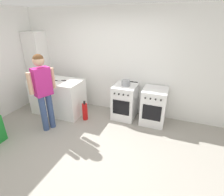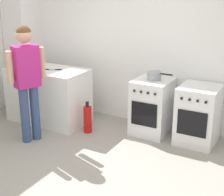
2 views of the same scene
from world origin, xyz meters
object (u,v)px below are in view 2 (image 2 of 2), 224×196
Objects in this scene: knife_utility at (28,67)px; larder_cabinet at (23,52)px; knife_paring at (56,70)px; pot at (154,76)px; fire_extinguisher at (88,119)px; knife_carving at (51,70)px; oven_right at (198,115)px; person at (27,74)px; oven_left at (152,107)px; knife_chef at (33,69)px.

larder_cabinet is at bearing 137.70° from knife_utility.
pot is at bearing 13.57° from knife_paring.
knife_paring reaches higher than fire_extinguisher.
knife_carving is 1.19m from larder_cabinet.
pot is 1.22m from fire_extinguisher.
oven_right reaches higher than fire_extinguisher.
knife_utility is 0.12× the size of larder_cabinet.
larder_cabinet is (-1.07, 0.52, 0.10)m from knife_carving.
person is 0.84× the size of larder_cabinet.
oven_left is 0.49m from pot.
oven_right is 2.31m from knife_paring.
larder_cabinet is (-1.21, 1.22, -0.01)m from person.
pot is 1.96m from knife_chef.
larder_cabinet reaches higher than fire_extinguisher.
knife_utility is 0.75× the size of knife_carving.
knife_chef is 0.94× the size of knife_carving.
knife_paring is 0.12× the size of person.
knife_paring reaches higher than oven_right.
knife_carving is (-2.29, -0.42, 0.48)m from oven_right.
oven_left is 1.70m from knife_carving.
knife_carving is 0.73m from person.
fire_extinguisher is at bearing 48.17° from person.
person is at bearing -84.58° from knife_paring.
knife_paring is (0.51, 0.10, 0.00)m from knife_utility.
person is (0.59, -0.66, 0.11)m from knife_utility.
larder_cabinet is at bearing 177.79° from oven_left.
knife_utility is (-2.74, -0.46, 0.48)m from oven_right.
oven_left is 2.20× the size of pot.
pot reaches higher than oven_right.
person reaches higher than knife_paring.
knife_chef reaches higher than oven_right.
larder_cabinet reaches higher than knife_carving.
knife_paring is (-2.23, -0.37, 0.48)m from oven_right.
knife_chef and knife_paring have the same top height.
person is 1.72m from larder_cabinet.
pot is 1.96× the size of knife_paring.
knife_chef is at bearing -13.35° from knife_utility.
oven_left is 2.01m from knife_chef.
larder_cabinet is at bearing 161.95° from fire_extinguisher.
fire_extinguisher is (-0.87, -0.48, -0.21)m from oven_left.
larder_cabinet is at bearing 154.11° from knife_carving.
knife_utility is 0.50× the size of fire_extinguisher.
fire_extinguisher is (0.71, -0.06, -0.69)m from knife_carving.
knife_chef is 0.62× the size of fire_extinguisher.
person reaches higher than knife_carving.
knife_paring is at bearing -166.43° from pot.
knife_carving is at bearing -165.27° from oven_left.
knife_chef is 0.77m from person.
oven_left is 2.57× the size of knife_carving.
larder_cabinet is (-2.65, 0.10, 0.57)m from oven_left.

